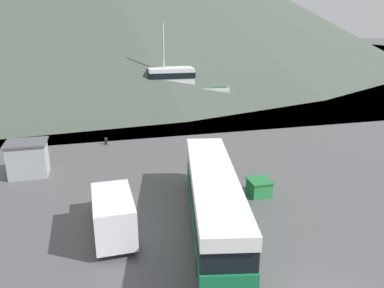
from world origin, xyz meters
The scene contains 7 objects.
water_surface centered at (0.00, 145.12, 0.00)m, with size 240.00×240.00×0.00m, color slate.
tour_bus centered at (-2.56, 7.89, 1.78)m, with size 4.93×13.07×3.15m.
delivery_van centered at (-8.11, 8.30, 1.32)m, with size 2.17×5.87×2.50m.
fishing_boat centered at (-0.31, 39.07, 1.97)m, with size 18.89×5.48×10.99m.
storage_bin centered at (1.56, 10.75, 0.56)m, with size 1.46×1.53×1.10m.
dock_kiosk centered at (-13.84, 18.18, 1.32)m, with size 2.96×2.40×2.62m.
mooring_bollard centered at (-8.00, 24.27, 0.37)m, with size 0.31×0.31×0.68m.
Camera 1 is at (-8.41, -10.19, 11.18)m, focal length 35.00 mm.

